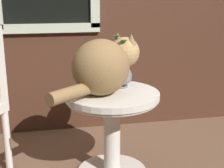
# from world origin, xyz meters

# --- Properties ---
(wicker_side_table) EXTENTS (0.56, 0.56, 0.55)m
(wicker_side_table) POSITION_xyz_m (0.10, 0.05, 0.38)
(wicker_side_table) COLOR silver
(wicker_side_table) RESTS_ON ground_plane
(cat) EXTENTS (0.58, 0.50, 0.33)m
(cat) POSITION_xyz_m (0.05, 0.04, 0.71)
(cat) COLOR olive
(cat) RESTS_ON wicker_side_table
(pewter_vase_with_ivy) EXTENTS (0.12, 0.13, 0.32)m
(pewter_vase_with_ivy) POSITION_xyz_m (0.18, 0.14, 0.64)
(pewter_vase_with_ivy) COLOR slate
(pewter_vase_with_ivy) RESTS_ON wicker_side_table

